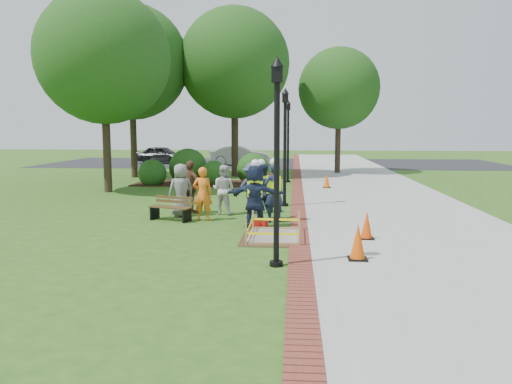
# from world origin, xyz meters

# --- Properties ---
(ground) EXTENTS (100.00, 100.00, 0.00)m
(ground) POSITION_xyz_m (0.00, 0.00, 0.00)
(ground) COLOR #285116
(ground) RESTS_ON ground
(sidewalk) EXTENTS (6.00, 60.00, 0.02)m
(sidewalk) POSITION_xyz_m (5.00, 10.00, 0.01)
(sidewalk) COLOR #9E9E99
(sidewalk) RESTS_ON ground
(brick_edging) EXTENTS (0.50, 60.00, 0.03)m
(brick_edging) POSITION_xyz_m (1.75, 10.00, 0.01)
(brick_edging) COLOR maroon
(brick_edging) RESTS_ON ground
(mulch_bed) EXTENTS (7.00, 3.00, 0.05)m
(mulch_bed) POSITION_xyz_m (-3.00, 12.00, 0.02)
(mulch_bed) COLOR #381E0F
(mulch_bed) RESTS_ON ground
(parking_lot) EXTENTS (36.00, 12.00, 0.01)m
(parking_lot) POSITION_xyz_m (0.00, 27.00, 0.00)
(parking_lot) COLOR black
(parking_lot) RESTS_ON ground
(wet_concrete_pad) EXTENTS (1.71, 2.30, 0.55)m
(wet_concrete_pad) POSITION_xyz_m (1.10, -0.29, 0.23)
(wet_concrete_pad) COLOR #47331E
(wet_concrete_pad) RESTS_ON ground
(bench_near) EXTENTS (1.43, 0.88, 0.74)m
(bench_near) POSITION_xyz_m (-2.20, 1.84, 0.24)
(bench_near) COLOR #4F3B1B
(bench_near) RESTS_ON ground
(bench_far) EXTENTS (1.57, 1.02, 0.81)m
(bench_far) POSITION_xyz_m (-0.04, 9.51, 0.26)
(bench_far) COLOR #503A1B
(bench_far) RESTS_ON ground
(cone_front) EXTENTS (0.41, 0.41, 0.81)m
(cone_front) POSITION_xyz_m (2.99, -2.43, 0.39)
(cone_front) COLOR black
(cone_front) RESTS_ON ground
(cone_back) EXTENTS (0.37, 0.37, 0.73)m
(cone_back) POSITION_xyz_m (3.47, -0.35, 0.35)
(cone_back) COLOR black
(cone_back) RESTS_ON ground
(cone_far) EXTENTS (0.36, 0.36, 0.72)m
(cone_far) POSITION_xyz_m (3.13, 10.58, 0.35)
(cone_far) COLOR black
(cone_far) RESTS_ON ground
(toolbox) EXTENTS (0.48, 0.36, 0.21)m
(toolbox) POSITION_xyz_m (0.63, 0.91, 0.11)
(toolbox) COLOR #AE150D
(toolbox) RESTS_ON ground
(lamp_near) EXTENTS (0.28, 0.28, 4.26)m
(lamp_near) POSITION_xyz_m (1.25, -3.00, 2.48)
(lamp_near) COLOR black
(lamp_near) RESTS_ON ground
(lamp_mid) EXTENTS (0.28, 0.28, 4.26)m
(lamp_mid) POSITION_xyz_m (1.25, 5.00, 2.48)
(lamp_mid) COLOR black
(lamp_mid) RESTS_ON ground
(lamp_far) EXTENTS (0.28, 0.28, 4.26)m
(lamp_far) POSITION_xyz_m (1.25, 13.00, 2.48)
(lamp_far) COLOR black
(lamp_far) RESTS_ON ground
(tree_left) EXTENTS (5.75, 5.75, 8.74)m
(tree_left) POSITION_xyz_m (-6.66, 8.36, 5.85)
(tree_left) COLOR #3D2D1E
(tree_left) RESTS_ON ground
(tree_back) EXTENTS (6.32, 6.32, 9.68)m
(tree_back) POSITION_xyz_m (-1.90, 16.01, 6.51)
(tree_back) COLOR #3D2D1E
(tree_back) RESTS_ON ground
(tree_right) EXTENTS (5.03, 5.03, 7.78)m
(tree_right) POSITION_xyz_m (4.29, 18.68, 5.25)
(tree_right) COLOR #3D2D1E
(tree_right) RESTS_ON ground
(tree_far) EXTENTS (6.44, 6.44, 9.72)m
(tree_far) POSITION_xyz_m (-7.62, 14.98, 6.49)
(tree_far) COLOR #3D2D1E
(tree_far) RESTS_ON ground
(shrub_a) EXTENTS (1.40, 1.40, 1.40)m
(shrub_a) POSITION_xyz_m (-5.45, 11.11, 0.00)
(shrub_a) COLOR #133F12
(shrub_a) RESTS_ON ground
(shrub_b) EXTENTS (1.94, 1.94, 1.94)m
(shrub_b) POSITION_xyz_m (-3.87, 12.15, 0.00)
(shrub_b) COLOR #133F12
(shrub_b) RESTS_ON ground
(shrub_c) EXTENTS (1.33, 1.33, 1.33)m
(shrub_c) POSITION_xyz_m (-2.42, 11.40, 0.00)
(shrub_c) COLOR #133F12
(shrub_c) RESTS_ON ground
(shrub_d) EXTENTS (1.69, 1.69, 1.69)m
(shrub_d) POSITION_xyz_m (-0.51, 12.33, 0.00)
(shrub_d) COLOR #133F12
(shrub_d) RESTS_ON ground
(shrub_e) EXTENTS (0.95, 0.95, 0.95)m
(shrub_e) POSITION_xyz_m (-2.86, 12.79, 0.00)
(shrub_e) COLOR #133F12
(shrub_e) RESTS_ON ground
(casual_person_a) EXTENTS (0.65, 0.58, 1.71)m
(casual_person_a) POSITION_xyz_m (-2.03, 2.58, 0.85)
(casual_person_a) COLOR gray
(casual_person_a) RESTS_ON ground
(casual_person_b) EXTENTS (0.54, 0.36, 1.66)m
(casual_person_b) POSITION_xyz_m (-1.20, 1.91, 0.83)
(casual_person_b) COLOR orange
(casual_person_b) RESTS_ON ground
(casual_person_c) EXTENTS (0.61, 0.49, 1.64)m
(casual_person_c) POSITION_xyz_m (-0.72, 3.09, 0.82)
(casual_person_c) COLOR silver
(casual_person_c) RESTS_ON ground
(casual_person_d) EXTENTS (0.67, 0.60, 1.77)m
(casual_person_d) POSITION_xyz_m (-1.85, 3.17, 0.88)
(casual_person_d) COLOR brown
(casual_person_d) RESTS_ON ground
(casual_person_e) EXTENTS (0.56, 0.38, 1.68)m
(casual_person_e) POSITION_xyz_m (0.18, 3.34, 0.84)
(casual_person_e) COLOR #373D61
(casual_person_e) RESTS_ON ground
(hivis_worker_a) EXTENTS (0.60, 0.40, 1.96)m
(hivis_worker_a) POSITION_xyz_m (0.50, 0.95, 0.97)
(hivis_worker_a) COLOR #17293C
(hivis_worker_a) RESTS_ON ground
(hivis_worker_b) EXTENTS (0.69, 0.62, 1.95)m
(hivis_worker_b) POSITION_xyz_m (0.99, 1.84, 0.96)
(hivis_worker_b) COLOR #1A1C45
(hivis_worker_b) RESTS_ON ground
(hivis_worker_c) EXTENTS (0.57, 0.37, 1.90)m
(hivis_worker_c) POSITION_xyz_m (0.58, 2.17, 0.94)
(hivis_worker_c) COLOR #161E3A
(hivis_worker_c) RESTS_ON ground
(parked_car_a) EXTENTS (2.71, 4.92, 1.52)m
(parked_car_a) POSITION_xyz_m (-8.94, 26.00, 0.00)
(parked_car_a) COLOR black
(parked_car_a) RESTS_ON ground
(parked_car_b) EXTENTS (2.29, 5.01, 1.62)m
(parked_car_b) POSITION_xyz_m (-2.55, 24.47, 0.00)
(parked_car_b) COLOR #98999D
(parked_car_b) RESTS_ON ground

